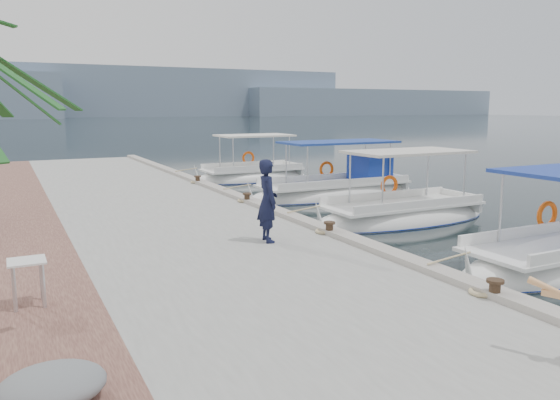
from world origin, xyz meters
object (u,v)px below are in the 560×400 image
(fisherman, at_px, (268,201))
(fishing_caique_c, at_px, (402,218))
(fishing_caique_d, at_px, (336,192))
(fishing_caique_e, at_px, (252,178))

(fisherman, bearing_deg, fishing_caique_c, -61.65)
(fishing_caique_c, height_order, fishing_caique_d, same)
(fishing_caique_e, xyz_separation_m, fisherman, (-5.49, -13.27, 1.32))
(fisherman, bearing_deg, fishing_caique_d, -34.71)
(fishing_caique_c, bearing_deg, fishing_caique_d, 81.35)
(fishing_caique_c, relative_size, fishing_caique_e, 1.07)
(fishing_caique_d, height_order, fisherman, fisherman)
(fishing_caique_c, height_order, fisherman, fisherman)
(fishing_caique_d, bearing_deg, fishing_caique_c, -98.65)
(fishing_caique_d, bearing_deg, fisherman, -132.08)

